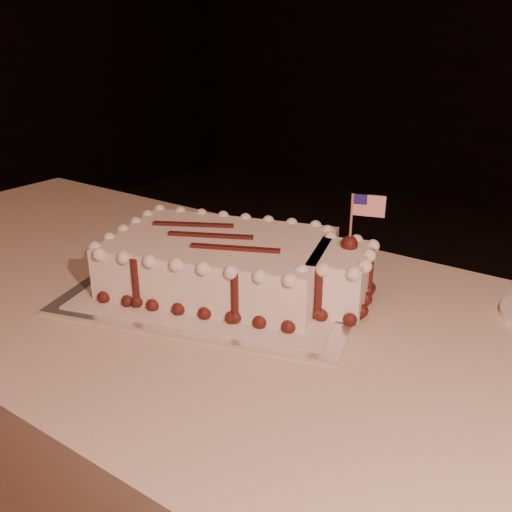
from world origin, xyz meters
The scene contains 3 objects.
cake_board centered at (-0.24, 0.64, 0.75)m, with size 0.52×0.39×0.01m, color silver.
doily centered at (-0.24, 0.64, 0.76)m, with size 0.46×0.35×0.00m, color silver.
sheet_cake centered at (-0.21, 0.65, 0.81)m, with size 0.51×0.37×0.19m.
Camera 1 is at (0.37, -0.11, 1.21)m, focal length 40.00 mm.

